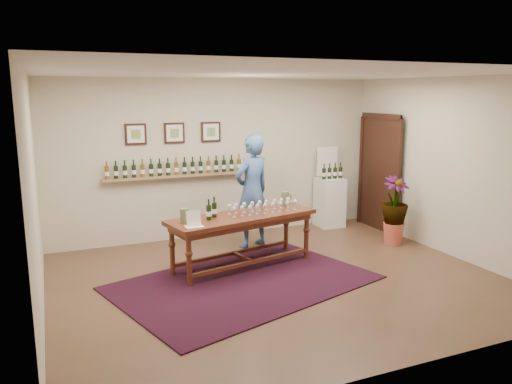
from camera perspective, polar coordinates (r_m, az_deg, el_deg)
name	(u,v)px	position (r m, az deg, el deg)	size (l,w,h in m)	color
ground	(278,280)	(7.03, 2.59, -10.02)	(6.00, 6.00, 0.00)	#4F3623
room_shell	(339,172)	(9.31, 9.48, 2.27)	(6.00, 6.00, 6.00)	beige
rug	(244,282)	(6.92, -1.36, -10.29)	(3.35, 2.23, 0.02)	#450C13
tasting_table	(243,223)	(7.34, -1.55, -3.53)	(2.34, 1.17, 0.80)	#471E11
table_glasses	(262,207)	(7.47, 0.72, -1.68)	(1.18, 0.27, 0.16)	silver
table_bottles	(211,207)	(7.08, -5.11, -1.75)	(0.31, 0.18, 0.33)	black
pitcher_left	(184,216)	(6.90, -8.22, -2.70)	(0.13, 0.13, 0.20)	#5B663F
pitcher_right	(285,198)	(7.91, 3.36, -0.74)	(0.14, 0.14, 0.22)	#5B663F
menu_card	(194,218)	(6.71, -7.15, -3.02)	(0.24, 0.17, 0.21)	white
display_pedestal	(330,202)	(9.75, 8.40, -1.16)	(0.47, 0.47, 0.95)	white
pedestal_bottles	(332,171)	(9.58, 8.72, 2.40)	(0.30, 0.08, 0.30)	black
info_sign	(327,161)	(9.75, 8.14, 3.50)	(0.44, 0.02, 0.61)	white
potted_plant	(394,210)	(8.78, 15.54, -2.04)	(0.54, 0.54, 1.02)	#C15140
person	(252,191)	(8.28, -0.46, 0.09)	(0.69, 0.45, 1.89)	#3D5D90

